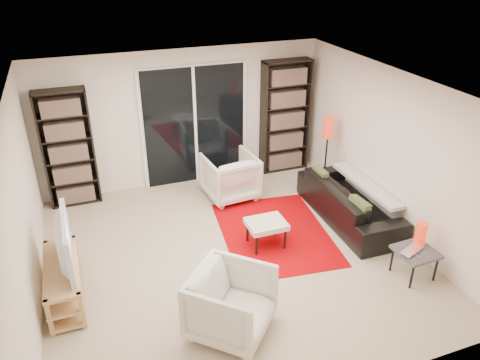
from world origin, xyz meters
name	(u,v)px	position (x,y,z in m)	size (l,w,h in m)	color
floor	(231,255)	(0.00, 0.00, 0.00)	(5.00, 5.00, 0.00)	#BFAF90
wall_back	(183,118)	(0.00, 2.50, 1.20)	(5.00, 0.02, 2.40)	silver
wall_front	(326,304)	(0.00, -2.50, 1.20)	(5.00, 0.02, 2.40)	silver
wall_left	(22,214)	(-2.50, 0.00, 1.20)	(0.02, 5.00, 2.40)	silver
wall_right	(391,152)	(2.50, 0.00, 1.20)	(0.02, 5.00, 2.40)	silver
ceiling	(229,89)	(0.00, 0.00, 2.40)	(5.00, 5.00, 0.02)	white
sliding_door	(195,126)	(0.20, 2.46, 1.05)	(1.92, 0.08, 2.16)	white
bookshelf_left	(68,149)	(-1.95, 2.33, 0.98)	(0.80, 0.30, 1.95)	black
bookshelf_right	(285,117)	(1.90, 2.33, 1.05)	(0.90, 0.30, 2.10)	black
tv_stand	(64,281)	(-2.21, -0.14, 0.26)	(0.40, 1.27, 0.50)	tan
tv	(58,244)	(-2.19, -0.14, 0.81)	(1.07, 0.14, 0.62)	black
rug	(274,233)	(0.80, 0.28, 0.01)	(1.55, 2.10, 0.01)	#A40004
sofa	(349,202)	(2.07, 0.27, 0.31)	(2.09, 0.82, 0.61)	black
armchair_back	(230,176)	(0.55, 1.61, 0.39)	(0.82, 0.85, 0.77)	silver
armchair_front	(231,304)	(-0.47, -1.36, 0.39)	(0.83, 0.85, 0.78)	silver
ottoman	(266,225)	(0.56, 0.05, 0.34)	(0.55, 0.45, 0.40)	silver
side_table	(416,253)	(2.10, -1.27, 0.36)	(0.50, 0.50, 0.40)	#454449
laptop	(415,252)	(2.04, -1.31, 0.41)	(0.35, 0.23, 0.03)	silver
table_lamp	(421,234)	(2.21, -1.17, 0.57)	(0.15, 0.15, 0.33)	red
floor_lamp	(328,135)	(2.23, 1.33, 1.01)	(0.20, 0.20, 1.33)	black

